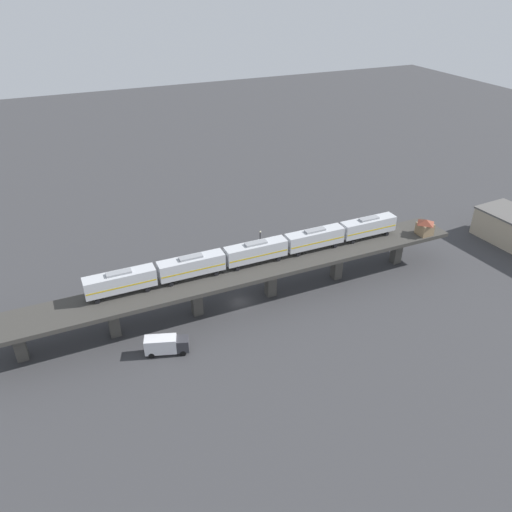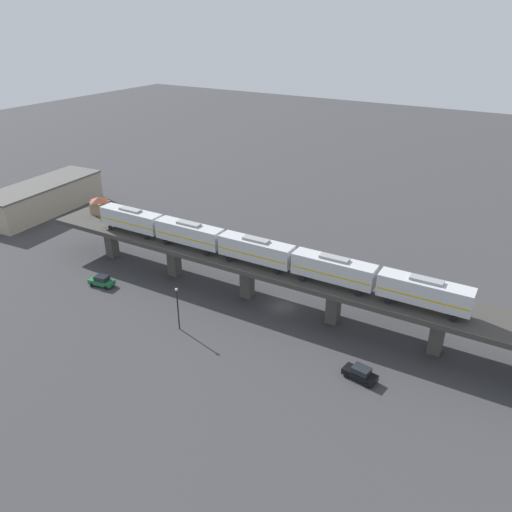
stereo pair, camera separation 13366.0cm
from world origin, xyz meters
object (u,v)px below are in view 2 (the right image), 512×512
Objects in this scene: delivery_truck at (402,301)px; street_lamp at (178,305)px; signal_hut at (100,205)px; street_car_green at (102,281)px; subway_train at (256,250)px; street_car_black at (360,373)px; warehouse_building at (43,197)px.

delivery_truck is 34.49m from street_lamp.
signal_hut reaches higher than street_car_green.
delivery_truck is at bearing -50.55° from street_lamp.
subway_train reaches higher than street_car_green.
warehouse_building reaches higher than street_car_black.
signal_hut is 0.45× the size of delivery_truck.
warehouse_building is (0.11, 84.15, 1.65)m from delivery_truck.
subway_train is 37.05m from signal_hut.
delivery_truck is 1.09× the size of street_lamp.
warehouse_building is at bearing 75.63° from signal_hut.
signal_hut is at bearing -104.37° from warehouse_building.
delivery_truck is at bearing -63.96° from subway_train.
subway_train is at bearing 66.83° from street_car_black.
signal_hut is at bearing 63.88° from street_lamp.
street_car_green is at bearing 111.81° from delivery_truck.
street_car_green is at bearing 89.47° from street_car_black.
street_lamp reaches higher than warehouse_building.
delivery_truck is 0.26× the size of warehouse_building.
subway_train reaches higher than signal_hut.
street_car_green is (-11.70, -11.29, -7.92)m from signal_hut.
subway_train is 28.33m from street_car_green.
street_lamp is at bearing 129.45° from delivery_truck.
delivery_truck is (10.01, -20.49, -7.84)m from subway_train.
signal_hut is 0.12× the size of warehouse_building.
street_lamp is at bearing 96.35° from street_car_black.
delivery_truck is (18.45, -46.11, 0.82)m from street_car_green.
street_car_green is at bearing -116.00° from warehouse_building.
warehouse_building is at bearing 77.32° from street_car_black.
street_car_green is at bearing -136.03° from signal_hut.
street_lamp is at bearing -110.88° from warehouse_building.
street_lamp reaches higher than delivery_truck.
warehouse_building is (18.99, 84.38, 2.47)m from street_car_black.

